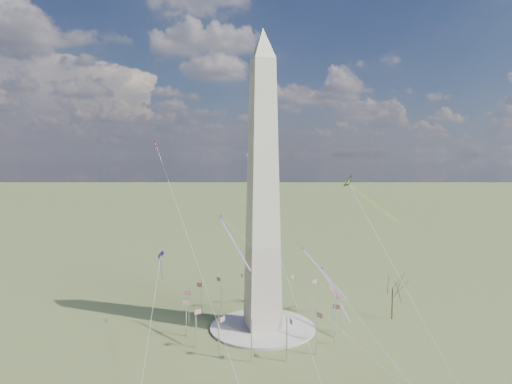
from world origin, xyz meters
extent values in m
plane|color=#445D2E|center=(0.00, 0.00, 0.00)|extent=(2000.00, 2000.00, 0.00)
cylinder|color=beige|center=(0.00, 0.00, 0.40)|extent=(36.00, 36.00, 0.80)
pyramid|color=silver|center=(0.00, 0.00, 95.80)|extent=(9.90, 9.90, 10.00)
cylinder|color=silver|center=(26.00, 0.00, 6.50)|extent=(0.36, 0.36, 13.00)
cube|color=#AA161D|center=(26.00, 1.30, 11.80)|extent=(2.40, 0.08, 1.50)
cylinder|color=silver|center=(24.02, 9.95, 6.50)|extent=(0.36, 0.36, 13.00)
cube|color=#AA161D|center=(23.52, 11.15, 11.80)|extent=(2.25, 0.99, 1.50)
cylinder|color=silver|center=(18.38, 18.38, 6.50)|extent=(0.36, 0.36, 13.00)
cube|color=#AA161D|center=(17.47, 19.30, 11.80)|extent=(1.75, 1.75, 1.50)
cylinder|color=silver|center=(9.95, 24.02, 6.50)|extent=(0.36, 0.36, 13.00)
cube|color=#AA161D|center=(8.75, 24.52, 11.80)|extent=(0.99, 2.25, 1.50)
cylinder|color=silver|center=(0.00, 26.00, 6.50)|extent=(0.36, 0.36, 13.00)
cube|color=#AA161D|center=(-1.30, 26.00, 11.80)|extent=(0.08, 2.40, 1.50)
cylinder|color=silver|center=(-9.95, 24.02, 6.50)|extent=(0.36, 0.36, 13.00)
cube|color=#AA161D|center=(-11.15, 23.52, 11.80)|extent=(0.99, 2.25, 1.50)
cylinder|color=silver|center=(-18.38, 18.38, 6.50)|extent=(0.36, 0.36, 13.00)
cube|color=#AA161D|center=(-19.30, 17.47, 11.80)|extent=(1.75, 1.75, 1.50)
cylinder|color=silver|center=(-24.02, 9.95, 6.50)|extent=(0.36, 0.36, 13.00)
cube|color=#AA161D|center=(-24.52, 8.75, 11.80)|extent=(2.25, 0.99, 1.50)
cylinder|color=silver|center=(-26.00, 0.00, 6.50)|extent=(0.36, 0.36, 13.00)
cube|color=#AA161D|center=(-26.00, -1.30, 11.80)|extent=(2.40, 0.08, 1.50)
cylinder|color=silver|center=(-24.02, -9.95, 6.50)|extent=(0.36, 0.36, 13.00)
cube|color=#AA161D|center=(-23.52, -11.15, 11.80)|extent=(2.25, 0.99, 1.50)
cylinder|color=silver|center=(-18.38, -18.38, 6.50)|extent=(0.36, 0.36, 13.00)
cube|color=#AA161D|center=(-17.47, -19.30, 11.80)|extent=(1.75, 1.75, 1.50)
cylinder|color=silver|center=(-9.95, -24.02, 6.50)|extent=(0.36, 0.36, 13.00)
cube|color=#AA161D|center=(-8.75, -24.52, 11.80)|extent=(0.99, 2.25, 1.50)
cylinder|color=silver|center=(0.00, -26.00, 6.50)|extent=(0.36, 0.36, 13.00)
cube|color=#AA161D|center=(1.30, -26.00, 11.80)|extent=(0.08, 2.40, 1.50)
cylinder|color=silver|center=(9.95, -24.02, 6.50)|extent=(0.36, 0.36, 13.00)
cube|color=#AA161D|center=(11.15, -23.52, 11.80)|extent=(0.99, 2.25, 1.50)
cylinder|color=silver|center=(18.38, -18.38, 6.50)|extent=(0.36, 0.36, 13.00)
cube|color=#AA161D|center=(19.30, -17.47, 11.80)|extent=(1.75, 1.75, 1.50)
cylinder|color=silver|center=(24.02, -9.95, 6.50)|extent=(0.36, 0.36, 13.00)
cube|color=#AA161D|center=(24.52, -8.75, 11.80)|extent=(2.25, 0.99, 1.50)
cylinder|color=#413627|center=(47.86, -3.15, 5.56)|extent=(0.44, 0.44, 11.11)
cube|color=#DEAE0B|center=(42.02, 1.04, 42.34)|extent=(12.44, 12.55, 12.08)
cube|color=#DEAE0B|center=(40.46, -0.51, 42.34)|extent=(12.44, 12.55, 12.08)
cube|color=#451974|center=(-33.41, 8.96, 25.73)|extent=(1.99, 3.06, 2.72)
cube|color=red|center=(-33.41, 8.96, 21.23)|extent=(1.16, 3.41, 9.41)
cube|color=red|center=(17.16, -13.30, 21.18)|extent=(8.09, 17.67, 11.90)
cube|color=red|center=(-11.55, -9.73, 31.77)|extent=(5.70, 19.57, 12.58)
cube|color=red|center=(24.07, -6.58, 11.72)|extent=(2.28, 19.21, 12.05)
cube|color=red|center=(-33.90, 32.93, 64.78)|extent=(1.10, 1.76, 1.45)
cube|color=red|center=(-33.90, 32.93, 63.19)|extent=(0.75, 1.24, 3.32)
cube|color=silver|center=(4.56, 40.36, 59.89)|extent=(1.07, 1.74, 1.53)
cube|color=silver|center=(4.56, 40.36, 58.22)|extent=(0.63, 1.33, 3.51)
camera|label=1|loc=(-40.59, -146.67, 59.40)|focal=32.00mm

